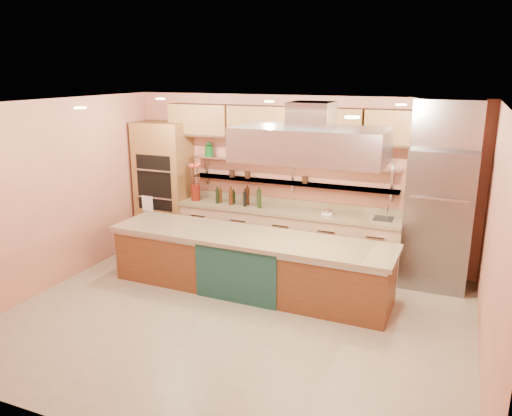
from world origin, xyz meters
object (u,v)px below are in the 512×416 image
at_px(island, 249,263).
at_px(green_canister, 266,155).
at_px(kitchen_scale, 328,212).
at_px(copper_kettle, 242,154).
at_px(flower_vase, 196,192).
at_px(refrigerator, 438,219).

height_order(island, green_canister, green_canister).
height_order(kitchen_scale, copper_kettle, copper_kettle).
height_order(island, kitchen_scale, kitchen_scale).
bearing_deg(island, flower_vase, 142.20).
distance_m(island, flower_vase, 2.16).
xyz_separation_m(copper_kettle, green_canister, (0.45, 0.00, 0.01)).
bearing_deg(flower_vase, island, -38.97).
bearing_deg(refrigerator, copper_kettle, 176.02).
distance_m(refrigerator, kitchen_scale, 1.69).
relative_size(island, copper_kettle, 21.00).
relative_size(refrigerator, flower_vase, 7.10).
xyz_separation_m(island, flower_vase, (-1.60, 1.29, 0.64)).
distance_m(refrigerator, island, 2.90).
bearing_deg(refrigerator, kitchen_scale, 179.66).
distance_m(island, kitchen_scale, 1.64).
height_order(flower_vase, green_canister, green_canister).
xyz_separation_m(kitchen_scale, copper_kettle, (-1.62, 0.22, 0.82)).
xyz_separation_m(flower_vase, kitchen_scale, (2.44, 0.00, -0.10)).
bearing_deg(refrigerator, island, -153.05).
height_order(flower_vase, copper_kettle, copper_kettle).
xyz_separation_m(kitchen_scale, green_canister, (-1.17, 0.22, 0.83)).
bearing_deg(green_canister, flower_vase, -170.19).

